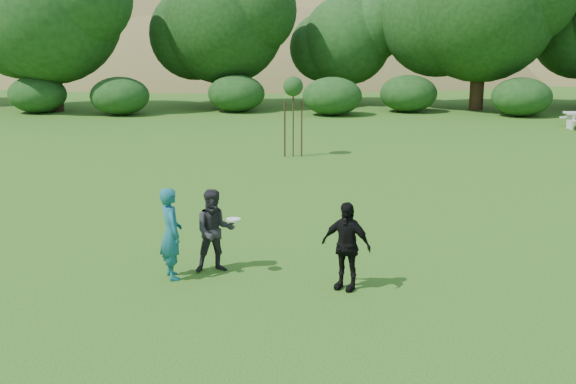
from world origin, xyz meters
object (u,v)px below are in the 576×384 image
player_teal (171,233)px  player_black (346,246)px  sapling (293,89)px  player_grey (215,231)px

player_teal → player_black: bearing=-122.8°
sapling → player_grey: bearing=-96.3°
sapling → player_black: bearing=-85.4°
player_teal → player_black: 3.24m
player_teal → player_grey: 0.85m
player_grey → player_black: size_ratio=1.00×
player_grey → player_teal: bearing=-168.0°
player_grey → sapling: 12.52m
player_grey → sapling: bearing=69.6°
player_black → sapling: 13.37m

